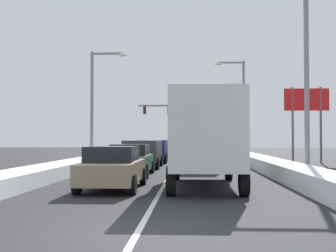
{
  "coord_description": "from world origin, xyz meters",
  "views": [
    {
      "loc": [
        1.0,
        -8.02,
        1.78
      ],
      "look_at": [
        -0.87,
        28.9,
        2.84
      ],
      "focal_mm": 46.95,
      "sensor_mm": 36.0,
      "label": 1
    }
  ],
  "objects": [
    {
      "name": "street_lamp_right_mid",
      "position": [
        5.37,
        30.74,
        5.14
      ],
      "size": [
        2.66,
        0.36,
        8.64
      ],
      "color": "gray",
      "rests_on": "ground"
    },
    {
      "name": "sedan_gray_right_lane_fifth",
      "position": [
        1.89,
        34.76,
        0.76
      ],
      "size": [
        2.0,
        4.5,
        1.51
      ],
      "color": "slate",
      "rests_on": "ground"
    },
    {
      "name": "snow_bank_left_shoulder",
      "position": [
        -5.3,
        23.64,
        0.3
      ],
      "size": [
        1.71,
        52.02,
        0.59
      ],
      "primitive_type": "cube",
      "color": "white",
      "rests_on": "ground"
    },
    {
      "name": "suv_navy_center_lane_fourth",
      "position": [
        -1.74,
        24.62,
        1.02
      ],
      "size": [
        2.16,
        4.9,
        1.67
      ],
      "color": "navy",
      "rests_on": "ground"
    },
    {
      "name": "box_truck_right_lane_nearest",
      "position": [
        1.53,
        8.04,
        1.9
      ],
      "size": [
        2.53,
        7.2,
        3.36
      ],
      "color": "black",
      "rests_on": "ground"
    },
    {
      "name": "suv_maroon_right_lane_fourth",
      "position": [
        1.75,
        28.77,
        1.02
      ],
      "size": [
        2.16,
        4.9,
        1.67
      ],
      "color": "maroon",
      "rests_on": "ground"
    },
    {
      "name": "street_lamp_right_near",
      "position": [
        5.86,
        11.82,
        5.05
      ],
      "size": [
        2.66,
        0.36,
        8.47
      ],
      "color": "gray",
      "rests_on": "ground"
    },
    {
      "name": "suv_white_right_lane_second",
      "position": [
        1.64,
        16.94,
        1.02
      ],
      "size": [
        2.16,
        4.9,
        1.67
      ],
      "color": "silver",
      "rests_on": "ground"
    },
    {
      "name": "sedan_silver_right_lane_third",
      "position": [
        1.48,
        22.88,
        0.76
      ],
      "size": [
        2.0,
        4.5,
        1.51
      ],
      "color": "#B7BABF",
      "rests_on": "ground"
    },
    {
      "name": "sedan_red_center_lane_fifth",
      "position": [
        -1.48,
        30.34,
        0.76
      ],
      "size": [
        2.0,
        4.5,
        1.51
      ],
      "color": "maroon",
      "rests_on": "ground"
    },
    {
      "name": "ground_plane",
      "position": [
        0.0,
        18.92,
        0.0
      ],
      "size": [
        122.95,
        122.95,
        0.0
      ],
      "primitive_type": "plane",
      "color": "#28282B"
    },
    {
      "name": "sedan_tan_center_lane_nearest",
      "position": [
        -1.71,
        7.3,
        0.76
      ],
      "size": [
        2.0,
        4.5,
        1.51
      ],
      "color": "#937F60",
      "rests_on": "ground"
    },
    {
      "name": "lane_stripe_between_right_lane_and_center_lane",
      "position": [
        -0.0,
        23.64,
        0.0
      ],
      "size": [
        0.14,
        52.02,
        0.01
      ],
      "primitive_type": "cube",
      "color": "silver",
      "rests_on": "ground"
    },
    {
      "name": "snow_bank_right_shoulder",
      "position": [
        5.3,
        23.64,
        0.34
      ],
      "size": [
        1.41,
        52.02,
        0.68
      ],
      "primitive_type": "cube",
      "color": "white",
      "rests_on": "ground"
    },
    {
      "name": "street_lamp_left_mid",
      "position": [
        -5.66,
        23.01,
        4.81
      ],
      "size": [
        2.66,
        0.36,
        8.03
      ],
      "color": "gray",
      "rests_on": "ground"
    },
    {
      "name": "suv_charcoal_center_lane_third",
      "position": [
        -1.86,
        18.71,
        1.02
      ],
      "size": [
        2.16,
        4.9,
        1.67
      ],
      "color": "#38383D",
      "rests_on": "ground"
    },
    {
      "name": "roadside_sign_right",
      "position": [
        9.4,
        24.05,
        4.02
      ],
      "size": [
        3.2,
        0.16,
        5.5
      ],
      "color": "#59595B",
      "rests_on": "ground"
    },
    {
      "name": "sedan_green_center_lane_second",
      "position": [
        -1.85,
        12.93,
        0.76
      ],
      "size": [
        2.0,
        4.5,
        1.51
      ],
      "color": "#1E5633",
      "rests_on": "ground"
    },
    {
      "name": "traffic_light_gantry",
      "position": [
        1.18,
        47.27,
        4.72
      ],
      "size": [
        10.6,
        0.47,
        6.2
      ],
      "color": "slate",
      "rests_on": "ground"
    }
  ]
}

